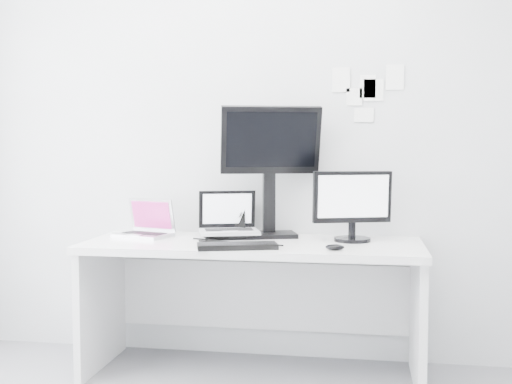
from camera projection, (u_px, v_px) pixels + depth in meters
back_wall at (263, 128)px, 3.77m from camera, size 3.60×0.00×3.60m
desk at (253, 309)px, 3.50m from camera, size 1.80×0.70×0.73m
macbook at (143, 217)px, 3.65m from camera, size 0.35×0.30×0.22m
speaker at (239, 219)px, 3.77m from camera, size 0.11×0.11×0.18m
dell_laptop at (229, 214)px, 3.60m from camera, size 0.39×0.34×0.27m
rear_monitor at (270, 170)px, 3.63m from camera, size 0.59×0.36×0.76m
samsung_monitor at (353, 205)px, 3.48m from camera, size 0.47×0.32×0.39m
keyboard at (237, 246)px, 3.24m from camera, size 0.42×0.25×0.03m
mouse at (335, 247)px, 3.18m from camera, size 0.10×0.06×0.03m
wall_note_0 at (341, 80)px, 3.67m from camera, size 0.10×0.00×0.14m
wall_note_1 at (368, 87)px, 3.65m from camera, size 0.09×0.00×0.13m
wall_note_2 at (395, 77)px, 3.62m from camera, size 0.10×0.00×0.14m
wall_note_3 at (364, 115)px, 3.67m from camera, size 0.11×0.00×0.08m
wall_note_4 at (374, 90)px, 3.65m from camera, size 0.11×0.00×0.12m
wall_note_5 at (354, 97)px, 3.67m from camera, size 0.09×0.00×0.10m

